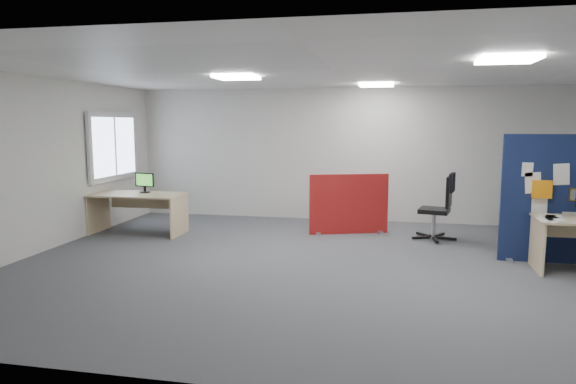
% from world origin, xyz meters
% --- Properties ---
extents(floor, '(9.00, 9.00, 0.00)m').
position_xyz_m(floor, '(0.00, 0.00, 0.00)').
color(floor, '#53555B').
rests_on(floor, ground).
extents(ceiling, '(9.00, 7.00, 0.02)m').
position_xyz_m(ceiling, '(0.00, 0.00, 2.70)').
color(ceiling, white).
rests_on(ceiling, wall_back).
extents(wall_back, '(9.00, 0.02, 2.70)m').
position_xyz_m(wall_back, '(0.00, 3.50, 1.35)').
color(wall_back, silver).
rests_on(wall_back, floor).
extents(wall_front, '(9.00, 0.02, 2.70)m').
position_xyz_m(wall_front, '(0.00, -3.50, 1.35)').
color(wall_front, silver).
rests_on(wall_front, floor).
extents(wall_left, '(0.02, 7.00, 2.70)m').
position_xyz_m(wall_left, '(-4.50, 0.00, 1.35)').
color(wall_left, silver).
rests_on(wall_left, floor).
extents(window, '(0.06, 1.70, 1.30)m').
position_xyz_m(window, '(-4.44, 2.00, 1.55)').
color(window, white).
rests_on(window, wall_left).
extents(ceiling_lights, '(4.10, 4.10, 0.04)m').
position_xyz_m(ceiling_lights, '(0.33, 0.67, 2.67)').
color(ceiling_lights, white).
rests_on(ceiling_lights, ceiling).
extents(red_divider, '(1.38, 0.51, 1.08)m').
position_xyz_m(red_divider, '(0.07, 2.18, 0.53)').
color(red_divider, maroon).
rests_on(red_divider, floor).
extents(second_desk, '(1.65, 0.83, 0.73)m').
position_xyz_m(second_desk, '(-3.68, 1.47, 0.55)').
color(second_desk, '#D7B98A').
rests_on(second_desk, floor).
extents(monitor_second, '(0.40, 0.18, 0.36)m').
position_xyz_m(monitor_second, '(-3.61, 1.59, 0.93)').
color(monitor_second, black).
rests_on(monitor_second, second_desk).
extents(office_chair, '(0.75, 0.74, 1.14)m').
position_xyz_m(office_chair, '(1.66, 1.97, 0.65)').
color(office_chair, black).
rests_on(office_chair, floor).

